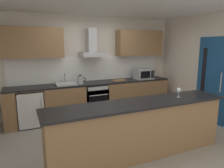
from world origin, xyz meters
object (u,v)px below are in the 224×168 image
object	(u,v)px
oven	(95,99)
wine_glass	(179,91)
kettle	(80,80)
chopping_board	(119,80)
refrigerator	(31,108)
range_hood	(92,48)
microwave	(144,74)
sink	(66,84)

from	to	relation	value
oven	wine_glass	xyz separation A→B (m)	(0.82, -2.19, 0.60)
kettle	chopping_board	world-z (taller)	kettle
wine_glass	chopping_board	xyz separation A→B (m)	(-0.12, 2.17, -0.15)
oven	refrigerator	size ratio (longest dim) A/B	0.94
kettle	refrigerator	bearing A→B (deg)	178.52
kettle	wine_glass	xyz separation A→B (m)	(1.20, -2.16, 0.06)
range_hood	microwave	bearing A→B (deg)	-6.07
oven	chopping_board	distance (m)	0.83
kettle	sink	bearing A→B (deg)	172.75
microwave	range_hood	size ratio (longest dim) A/B	0.69
refrigerator	chopping_board	distance (m)	2.33
refrigerator	wine_glass	world-z (taller)	wine_glass
range_hood	sink	bearing A→B (deg)	-170.82
kettle	wine_glass	world-z (taller)	kettle
refrigerator	microwave	bearing A→B (deg)	-0.47
oven	chopping_board	bearing A→B (deg)	-1.95
refrigerator	microwave	distance (m)	3.12
sink	kettle	world-z (taller)	sink
refrigerator	kettle	xyz separation A→B (m)	(1.20, -0.03, 0.58)
sink	wine_glass	world-z (taller)	sink
sink	range_hood	size ratio (longest dim) A/B	0.69
oven	wine_glass	world-z (taller)	wine_glass
microwave	sink	xyz separation A→B (m)	(-2.21, 0.04, -0.12)
oven	microwave	bearing A→B (deg)	-1.08
range_hood	wine_glass	distance (m)	2.57
chopping_board	wine_glass	bearing A→B (deg)	-86.75
microwave	refrigerator	bearing A→B (deg)	179.53
sink	wine_glass	distance (m)	2.70
refrigerator	kettle	distance (m)	1.33
oven	refrigerator	world-z (taller)	oven
wine_glass	kettle	bearing A→B (deg)	119.07
oven	chopping_board	xyz separation A→B (m)	(0.69, -0.02, 0.45)
sink	range_hood	distance (m)	1.14
wine_glass	chopping_board	world-z (taller)	wine_glass
kettle	range_hood	xyz separation A→B (m)	(0.38, 0.16, 0.78)
kettle	microwave	bearing A→B (deg)	0.18
range_hood	chopping_board	size ratio (longest dim) A/B	2.12
range_hood	wine_glass	size ratio (longest dim) A/B	4.05
refrigerator	wine_glass	bearing A→B (deg)	-42.42
oven	microwave	xyz separation A→B (m)	(1.48, -0.03, 0.59)
range_hood	refrigerator	bearing A→B (deg)	-175.21
microwave	range_hood	distance (m)	1.66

